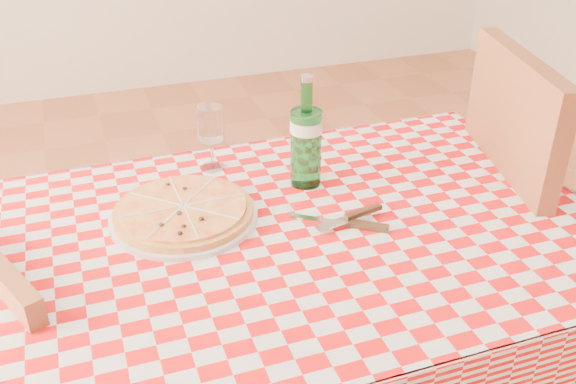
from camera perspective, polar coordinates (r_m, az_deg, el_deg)
name	(u,v)px	position (r m, az deg, el deg)	size (l,w,h in m)	color
dining_table	(305,264)	(1.44, 1.55, -6.46)	(1.20, 0.80, 0.75)	brown
tablecloth	(306,229)	(1.39, 1.60, -3.32)	(1.30, 0.90, 0.01)	#B50B0C
chair_near	(537,217)	(1.84, 21.23, -2.07)	(0.57, 0.57, 1.05)	brown
pizza_plate	(183,211)	(1.42, -9.27, -1.64)	(0.33, 0.33, 0.04)	#B7843D
water_bottle	(306,132)	(1.49, 1.63, 5.39)	(0.08, 0.08, 0.27)	#1A6926
wine_glass	(211,138)	(1.60, -6.83, 4.80)	(0.07, 0.07, 0.17)	white
cutlery	(346,220)	(1.39, 5.16, -2.49)	(0.24, 0.20, 0.03)	silver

